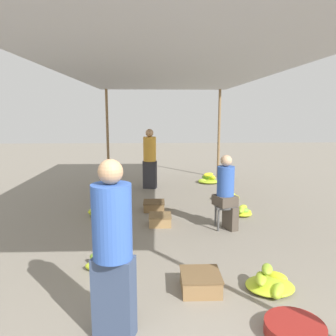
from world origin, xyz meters
name	(u,v)px	position (x,y,z in m)	size (l,w,h in m)	color
canopy_post_back_left	(108,135)	(-1.73, 8.24, 1.37)	(0.08, 0.08, 2.74)	olive
canopy_post_back_right	(219,134)	(1.73, 8.24, 1.37)	(0.08, 0.08, 2.74)	olive
canopy_tarp	(168,73)	(0.00, 4.27, 2.76)	(3.85, 8.34, 0.04)	#B2B2B7
vendor_foreground	(113,248)	(-0.62, 0.84, 0.86)	(0.43, 0.43, 1.66)	#384766
stool	(225,210)	(0.98, 3.64, 0.34)	(0.34, 0.34, 0.43)	#4C4C4C
vendor_seated	(226,191)	(1.00, 3.63, 0.69)	(0.45, 0.45, 1.33)	#4C4238
basin_black	(295,330)	(1.04, 0.77, 0.06)	(0.56, 0.56, 0.12)	maroon
banana_pile_left_0	(99,211)	(-1.38, 4.43, 0.10)	(0.49, 0.51, 0.26)	#A2C52F
banana_pile_left_1	(104,262)	(-0.93, 2.18, 0.09)	(0.53, 0.38, 0.26)	#84B934
banana_pile_right_0	(208,179)	(1.30, 7.42, 0.11)	(0.62, 0.51, 0.31)	#9FC430
banana_pile_right_1	(243,211)	(1.50, 4.33, 0.10)	(0.39, 0.40, 0.23)	#CAD528
banana_pile_right_2	(226,196)	(1.41, 5.56, 0.08)	(0.64, 0.65, 0.23)	#BDD02A
banana_pile_right_3	(271,284)	(1.09, 1.57, 0.08)	(0.57, 0.62, 0.30)	#ABC92E
crate_near	(201,282)	(0.27, 1.59, 0.11)	(0.46, 0.46, 0.21)	olive
crate_mid	(160,220)	(-0.17, 3.86, 0.10)	(0.41, 0.41, 0.19)	#9E7A4C
crate_far	(154,206)	(-0.29, 4.78, 0.10)	(0.45, 0.45, 0.19)	brown
shopper_walking_mid	(150,158)	(-0.41, 6.82, 0.84)	(0.40, 0.40, 1.61)	#2D2D33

